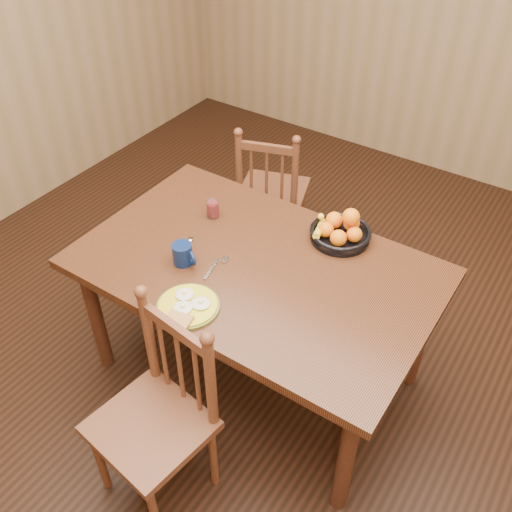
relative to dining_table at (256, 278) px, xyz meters
The scene contains 10 objects.
room 0.68m from the dining_table, ahead, with size 4.52×5.02×2.72m.
dining_table is the anchor object (origin of this frame).
chair_far 1.07m from the dining_table, 118.50° to the left, with size 0.51×0.50×0.90m.
chair_near 0.75m from the dining_table, 89.48° to the right, with size 0.48×0.46×0.94m.
breakfast_plate 0.41m from the dining_table, 101.90° to the right, with size 0.26×0.30×0.04m.
fork 0.20m from the dining_table, 141.91° to the right, with size 0.05×0.18×0.00m.
spoon 0.37m from the dining_table, behind, with size 0.05×0.16×0.01m.
coffee_mug 0.35m from the dining_table, 148.30° to the right, with size 0.13×0.09×0.10m.
juice_glass 0.44m from the dining_table, 154.05° to the left, with size 0.06×0.06×0.09m.
fruit_bowl 0.46m from the dining_table, 59.00° to the left, with size 0.29×0.29×0.17m.
Camera 1 is at (1.07, -1.60, 2.44)m, focal length 40.00 mm.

